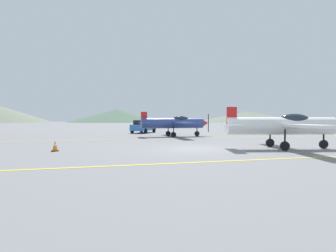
{
  "coord_description": "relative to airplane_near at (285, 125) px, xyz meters",
  "views": [
    {
      "loc": [
        -5.43,
        -14.88,
        1.74
      ],
      "look_at": [
        0.04,
        6.0,
        1.2
      ],
      "focal_mm": 28.85,
      "sensor_mm": 36.0,
      "label": 1
    }
  ],
  "objects": [
    {
      "name": "hill_centerright",
      "position": [
        69.32,
        118.88,
        1.65
      ],
      "size": [
        60.27,
        60.27,
        6.08
      ],
      "primitive_type": "cone",
      "color": "slate",
      "rests_on": "ground_plane"
    },
    {
      "name": "traffic_cone_front",
      "position": [
        -12.95,
        2.11,
        -1.1
      ],
      "size": [
        0.36,
        0.36,
        0.59
      ],
      "color": "black",
      "rests_on": "ground_plane"
    },
    {
      "name": "apron_line_near",
      "position": [
        -5.27,
        -3.49,
        -1.38
      ],
      "size": [
        80.0,
        0.16,
        0.01
      ],
      "primitive_type": "cube",
      "color": "yellow",
      "rests_on": "ground_plane"
    },
    {
      "name": "airplane_near",
      "position": [
        0.0,
        0.0,
        0.0
      ],
      "size": [
        7.22,
        8.21,
        2.47
      ],
      "color": "white",
      "rests_on": "ground_plane"
    },
    {
      "name": "ground_plane",
      "position": [
        -5.27,
        1.25,
        -1.39
      ],
      "size": [
        400.0,
        400.0,
        0.0
      ],
      "primitive_type": "plane",
      "color": "slate"
    },
    {
      "name": "hill_centerleft",
      "position": [
        -0.06,
        142.79,
        2.4
      ],
      "size": [
        55.66,
        55.66,
        7.59
      ],
      "primitive_type": "cone",
      "color": "#4C6651",
      "rests_on": "ground_plane"
    },
    {
      "name": "car_sedan",
      "position": [
        -5.05,
        20.43,
        -0.55
      ],
      "size": [
        3.84,
        4.59,
        1.62
      ],
      "color": "#3372BF",
      "rests_on": "ground_plane"
    },
    {
      "name": "apron_line_far",
      "position": [
        -5.27,
        9.65,
        -1.38
      ],
      "size": [
        80.0,
        0.16,
        0.01
      ],
      "primitive_type": "cube",
      "color": "yellow",
      "rests_on": "ground_plane"
    },
    {
      "name": "airplane_mid",
      "position": [
        -3.15,
        12.37,
        0.0
      ],
      "size": [
        7.1,
        8.19,
        2.47
      ],
      "color": "#33478C",
      "rests_on": "ground_plane"
    }
  ]
}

